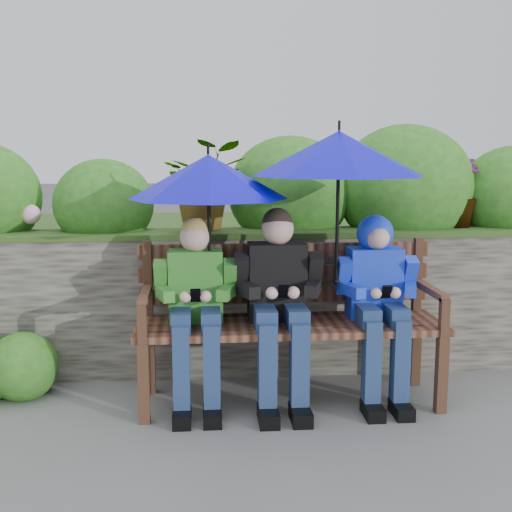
{
  "coord_description": "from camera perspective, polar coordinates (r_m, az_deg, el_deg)",
  "views": [
    {
      "loc": [
        -0.34,
        -3.8,
        1.58
      ],
      "look_at": [
        0.0,
        0.1,
        0.95
      ],
      "focal_mm": 45.0,
      "sensor_mm": 36.0,
      "label": 1
    }
  ],
  "objects": [
    {
      "name": "boy_left",
      "position": [
        3.98,
        -5.37,
        -4.05
      ],
      "size": [
        0.51,
        0.58,
        1.19
      ],
      "color": "#2E8028",
      "rests_on": "ground"
    },
    {
      "name": "boy_middle",
      "position": [
        3.99,
        2.05,
        -3.62
      ],
      "size": [
        0.55,
        0.63,
        1.24
      ],
      "color": "black",
      "rests_on": "ground"
    },
    {
      "name": "ground",
      "position": [
        4.13,
        0.12,
        -13.36
      ],
      "size": [
        60.0,
        60.0,
        0.0
      ],
      "primitive_type": "plane",
      "color": "#5B5A55",
      "rests_on": "ground"
    },
    {
      "name": "umbrella_right",
      "position": [
        3.96,
        7.36,
        9.01
      ],
      "size": [
        1.07,
        1.07,
        1.01
      ],
      "color": "#0503D0",
      "rests_on": "ground"
    },
    {
      "name": "garden_backdrop",
      "position": [
        5.47,
        -1.03,
        -0.5
      ],
      "size": [
        8.0,
        2.88,
        1.86
      ],
      "color": "#413C34",
      "rests_on": "ground"
    },
    {
      "name": "umbrella_left",
      "position": [
        3.94,
        -4.26,
        7.03
      ],
      "size": [
        0.98,
        0.98,
        0.89
      ],
      "color": "#0503D0",
      "rests_on": "ground"
    },
    {
      "name": "park_bench",
      "position": [
        4.13,
        2.9,
        -4.9
      ],
      "size": [
        1.93,
        0.57,
        1.02
      ],
      "color": "#462B1C",
      "rests_on": "ground"
    },
    {
      "name": "boy_right",
      "position": [
        4.13,
        10.77,
        -3.03
      ],
      "size": [
        0.5,
        0.61,
        1.19
      ],
      "color": "#0E1DD2",
      "rests_on": "ground"
    }
  ]
}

